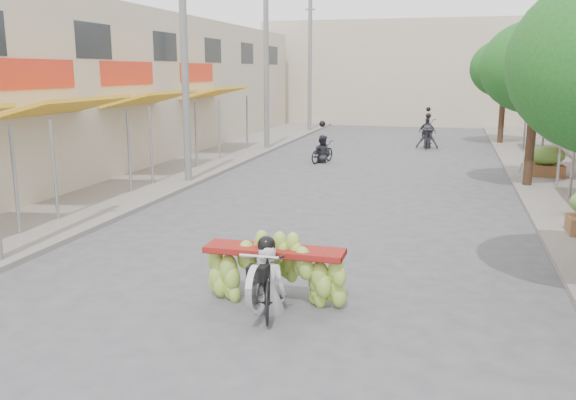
# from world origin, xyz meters

# --- Properties ---
(ground) EXTENTS (120.00, 120.00, 0.00)m
(ground) POSITION_xyz_m (0.00, 0.00, 0.00)
(ground) COLOR #525156
(ground) RESTS_ON ground
(sidewalk_left) EXTENTS (4.00, 60.00, 0.12)m
(sidewalk_left) POSITION_xyz_m (-7.00, 15.00, 0.06)
(sidewalk_left) COLOR gray
(sidewalk_left) RESTS_ON ground
(sidewalk_right) EXTENTS (4.00, 60.00, 0.12)m
(sidewalk_right) POSITION_xyz_m (7.00, 15.00, 0.06)
(sidewalk_right) COLOR gray
(sidewalk_right) RESTS_ON ground
(shophouse_row_left) EXTENTS (9.77, 40.00, 6.00)m
(shophouse_row_left) POSITION_xyz_m (-11.98, 13.98, 3.00)
(shophouse_row_left) COLOR #C4B59B
(shophouse_row_left) RESTS_ON ground
(far_building) EXTENTS (20.00, 6.00, 7.00)m
(far_building) POSITION_xyz_m (0.00, 38.00, 3.50)
(far_building) COLOR #C4B59B
(far_building) RESTS_ON ground
(utility_pole_mid) EXTENTS (0.60, 0.24, 8.00)m
(utility_pole_mid) POSITION_xyz_m (-5.40, 12.00, 4.03)
(utility_pole_mid) COLOR slate
(utility_pole_mid) RESTS_ON ground
(utility_pole_far) EXTENTS (0.60, 0.24, 8.00)m
(utility_pole_far) POSITION_xyz_m (-5.40, 21.00, 4.03)
(utility_pole_far) COLOR slate
(utility_pole_far) RESTS_ON ground
(utility_pole_back) EXTENTS (0.60, 0.24, 8.00)m
(utility_pole_back) POSITION_xyz_m (-5.40, 30.00, 4.03)
(utility_pole_back) COLOR slate
(utility_pole_back) RESTS_ON ground
(street_tree_mid) EXTENTS (3.40, 3.40, 5.25)m
(street_tree_mid) POSITION_xyz_m (5.40, 14.00, 3.78)
(street_tree_mid) COLOR #3A2719
(street_tree_mid) RESTS_ON ground
(street_tree_far) EXTENTS (3.40, 3.40, 5.25)m
(street_tree_far) POSITION_xyz_m (5.40, 26.00, 3.78)
(street_tree_far) COLOR #3A2719
(street_tree_far) RESTS_ON ground
(produce_crate_far) EXTENTS (1.20, 0.88, 1.16)m
(produce_crate_far) POSITION_xyz_m (6.20, 16.00, 0.71)
(produce_crate_far) COLOR brown
(produce_crate_far) RESTS_ON ground
(banana_motorbike) EXTENTS (2.25, 1.94, 2.06)m
(banana_motorbike) POSITION_xyz_m (0.32, 2.30, 0.69)
(banana_motorbike) COLOR black
(banana_motorbike) RESTS_ON ground
(pedestrian) EXTENTS (0.91, 0.64, 1.68)m
(pedestrian) POSITION_xyz_m (5.72, 16.66, 0.96)
(pedestrian) COLOR silver
(pedestrian) RESTS_ON ground
(bg_motorbike_a) EXTENTS (1.03, 1.65, 1.95)m
(bg_motorbike_a) POSITION_xyz_m (-2.07, 17.80, 0.75)
(bg_motorbike_a) COLOR black
(bg_motorbike_a) RESTS_ON ground
(bg_motorbike_b) EXTENTS (1.07, 1.90, 1.95)m
(bg_motorbike_b) POSITION_xyz_m (1.90, 23.52, 0.82)
(bg_motorbike_b) COLOR black
(bg_motorbike_b) RESTS_ON ground
(bg_motorbike_c) EXTENTS (1.10, 1.91, 1.95)m
(bg_motorbike_c) POSITION_xyz_m (1.71, 28.56, 0.77)
(bg_motorbike_c) COLOR black
(bg_motorbike_c) RESTS_ON ground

